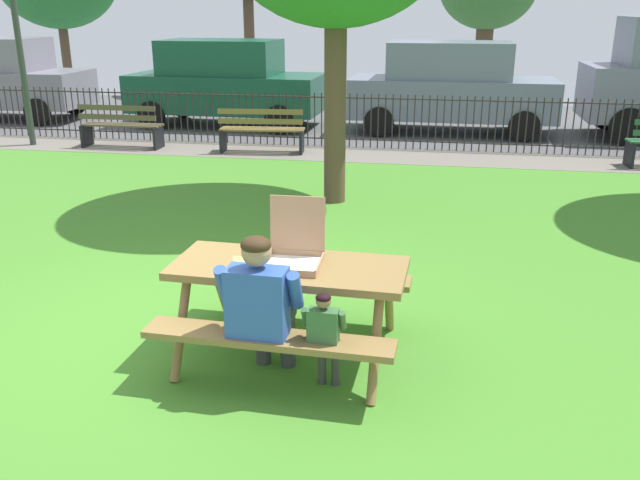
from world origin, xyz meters
The scene contains 14 objects.
ground centered at (0.00, 2.06, -0.01)m, with size 28.00×12.12×0.02m, color #458529.
cobblestone_walkway centered at (0.00, 7.42, 0.00)m, with size 28.00×1.40×0.01m, color slate.
street_asphalt centered at (0.00, 11.55, -0.01)m, with size 28.00×6.87×0.01m, color #515154.
picnic_table_foreground centered at (1.14, -0.32, 0.60)m, with size 1.85×1.54×0.79m.
pizza_box_open centered at (1.17, -0.26, 0.89)m, with size 0.44×0.47×0.49m.
pizza_slice_on_table centered at (0.80, -0.30, 0.78)m, with size 0.27×0.25×0.02m.
adult_at_table centered at (1.05, -0.82, 0.66)m, with size 0.62×0.60×1.19m.
child_at_table centered at (1.52, -0.87, 0.50)m, with size 0.31×0.30×0.82m.
iron_fence_streetside centered at (0.00, 8.12, 0.54)m, with size 22.42×0.03×1.05m.
park_bench_left centered at (-3.93, 7.28, 0.42)m, with size 1.60×0.47×0.85m.
park_bench_center centered at (-1.08, 7.28, 0.42)m, with size 1.63×0.60×0.85m.
lamp_post_walkway centered at (-5.85, 7.23, 2.74)m, with size 0.28×0.28×4.55m.
parked_car_left centered at (-2.69, 10.17, 1.01)m, with size 4.46×2.04×1.94m.
parked_car_center centered at (2.44, 10.17, 1.01)m, with size 4.43×1.96×1.94m.
Camera 1 is at (2.21, -5.01, 2.64)m, focal length 37.63 mm.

